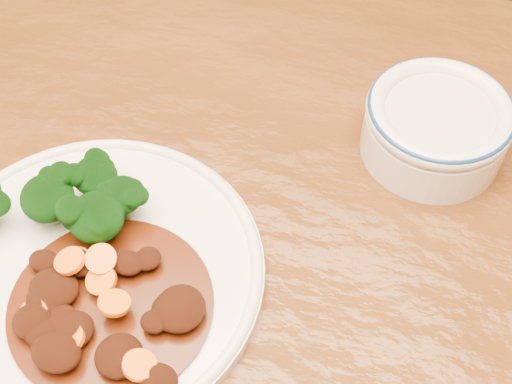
% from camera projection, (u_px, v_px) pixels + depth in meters
% --- Properties ---
extents(dining_table, '(1.60, 1.09, 0.75)m').
position_uv_depth(dining_table, '(206.00, 325.00, 0.67)').
color(dining_table, '#5D3110').
rests_on(dining_table, ground).
extents(dinner_plate, '(0.29, 0.29, 0.02)m').
position_uv_depth(dinner_plate, '(92.00, 272.00, 0.60)').
color(dinner_plate, white).
rests_on(dinner_plate, dining_table).
extents(broccoli_florets, '(0.15, 0.10, 0.05)m').
position_uv_depth(broccoli_florets, '(65.00, 201.00, 0.60)').
color(broccoli_florets, '#72924B').
rests_on(broccoli_florets, dinner_plate).
extents(mince_stew, '(0.17, 0.17, 0.03)m').
position_uv_depth(mince_stew, '(100.00, 310.00, 0.56)').
color(mince_stew, '#461707').
rests_on(mince_stew, dinner_plate).
extents(dip_bowl, '(0.14, 0.14, 0.06)m').
position_uv_depth(dip_bowl, '(436.00, 125.00, 0.67)').
color(dip_bowl, white).
rests_on(dip_bowl, dining_table).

